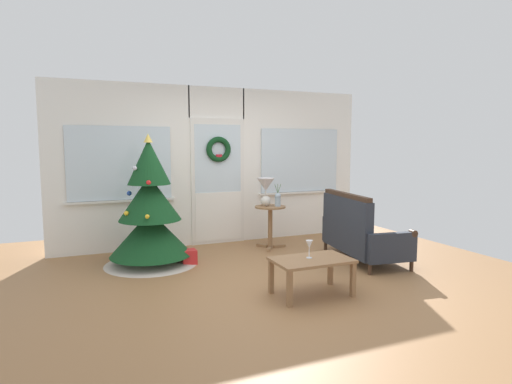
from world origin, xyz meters
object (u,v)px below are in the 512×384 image
Objects in this scene: flower_vase at (278,199)px; table_lamp at (266,188)px; settee_sofa at (358,234)px; wine_glass at (309,245)px; side_table at (270,218)px; gift_box at (189,257)px; coffee_table at (312,264)px; christmas_tree at (150,217)px.

table_lamp is at bearing 147.99° from flower_vase.
settee_sofa is 7.81× the size of wine_glass.
table_lamp is at bearing 146.31° from side_table.
wine_glass is at bearing -61.18° from gift_box.
side_table is 3.41× the size of gift_box.
coffee_table is at bearing -67.38° from wine_glass.
christmas_tree is at bearing 161.15° from settee_sofa.
wine_glass is (-0.42, -2.09, -0.41)m from table_lamp.
coffee_table is 4.28× the size of gift_box.
table_lamp is 2.17m from wine_glass.
gift_box is at bearing -162.65° from table_lamp.
wine_glass is at bearing -144.92° from settee_sofa.
gift_box is at bearing -164.87° from side_table.
flower_vase reaches higher than gift_box.
christmas_tree is 2.33m from wine_glass.
christmas_tree is 1.89m from side_table.
settee_sofa is at bearing -54.49° from flower_vase.
christmas_tree reaches higher than flower_vase.
table_lamp is 1.64m from gift_box.
christmas_tree is at bearing 126.77° from wine_glass.
flower_vase is 1.79× the size of wine_glass.
gift_box is (-1.40, -0.38, -0.38)m from side_table.
settee_sofa is 7.75× the size of gift_box.
flower_vase reaches higher than coffee_table.
flower_vase is (-0.75, 1.05, 0.41)m from settee_sofa.
settee_sofa is 2.27× the size of side_table.
christmas_tree is 9.01× the size of gift_box.
settee_sofa is 1.58m from table_lamp.
table_lamp is 1.26× the size of flower_vase.
christmas_tree is 2.64× the size of side_table.
wine_glass is (1.39, -1.86, -0.11)m from christmas_tree.
side_table reaches higher than wine_glass.
christmas_tree is 0.75m from gift_box.
gift_box is at bearing -168.02° from flower_vase.
wine_glass is (-0.48, -2.05, 0.07)m from side_table.
table_lamp is (-0.91, 1.15, 0.58)m from settee_sofa.
side_table reaches higher than coffee_table.
coffee_table is at bearing -61.30° from gift_box.
christmas_tree is 2.89m from settee_sofa.
wine_glass reaches higher than coffee_table.
flower_vase is at bearing 73.74° from wine_glass.
settee_sofa reaches higher than side_table.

